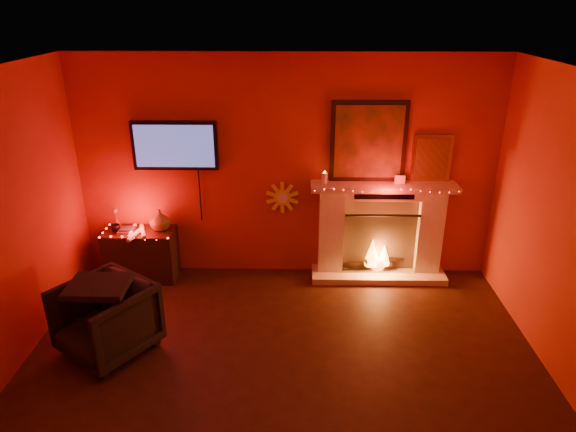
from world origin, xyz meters
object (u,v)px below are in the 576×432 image
object	(u,v)px
tv	(175,146)
console_table	(142,251)
armchair	(106,319)
fireplace	(380,222)
sunburst_clock	(282,198)

from	to	relation	value
tv	console_table	xyz separation A→B (m)	(-0.47, -0.19, -1.29)
tv	armchair	bearing A→B (deg)	-104.42
fireplace	tv	size ratio (longest dim) A/B	1.76
fireplace	sunburst_clock	distance (m)	1.23
armchair	fireplace	bearing A→B (deg)	64.24
tv	armchair	size ratio (longest dim) A/B	1.54
tv	sunburst_clock	world-z (taller)	tv
tv	console_table	size ratio (longest dim) A/B	1.37
fireplace	console_table	world-z (taller)	fireplace
sunburst_clock	fireplace	bearing A→B (deg)	-4.37
armchair	tv	bearing A→B (deg)	111.01
sunburst_clock	console_table	distance (m)	1.85
fireplace	tv	world-z (taller)	fireplace
fireplace	console_table	distance (m)	2.94
fireplace	sunburst_clock	bearing A→B (deg)	175.63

